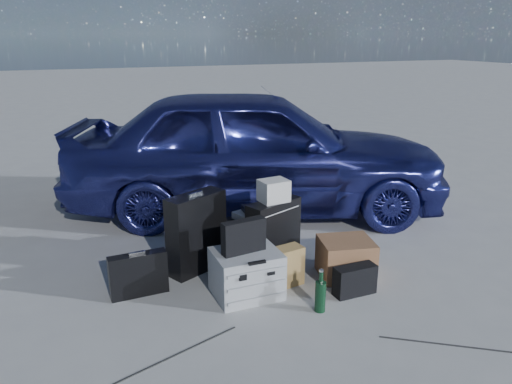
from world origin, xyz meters
The scene contains 15 objects.
ground centered at (0.00, 0.00, 0.00)m, with size 60.00×60.00×0.00m, color #B1B1AC.
car centered at (0.49, 2.10, 0.75)m, with size 1.76×4.38×1.49m, color #323790.
pelican_case centered at (-0.40, 0.19, 0.19)m, with size 0.53×0.43×0.38m, color #A1A4A6.
laptop_bag centered at (-0.42, 0.20, 0.52)m, with size 0.36×0.09×0.27m, color black.
briefcase centered at (-1.21, 0.53, 0.18)m, with size 0.47×0.10×0.37m, color black.
suitcase_left centered at (-0.64, 0.79, 0.36)m, with size 0.55×0.20×0.72m, color black.
suitcase_right centered at (0.02, 0.58, 0.32)m, with size 0.53×0.19×0.64m, color black.
white_carton centered at (0.02, 0.58, 0.74)m, with size 0.24×0.20×0.20m, color beige.
duffel_bag centered at (0.02, 0.96, 0.18)m, with size 0.71×0.31×0.36m, color black.
flat_box_white centered at (0.01, 0.94, 0.39)m, with size 0.38×0.29×0.07m, color beige.
flat_box_black centered at (0.01, 0.93, 0.45)m, with size 0.26×0.19×0.06m, color black.
kraft_bag centered at (-0.01, 0.22, 0.17)m, with size 0.26×0.15×0.34m, color #A57B48.
cardboard_box centered at (0.54, 0.17, 0.17)m, with size 0.45×0.39×0.34m, color #8C5F3D.
messenger_bag centered at (0.43, -0.15, 0.12)m, with size 0.36×0.13×0.25m, color black.
green_bottle centered at (0.03, -0.27, 0.17)m, with size 0.09×0.09×0.34m, color black.
Camera 1 is at (-1.76, -3.23, 2.06)m, focal length 35.00 mm.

